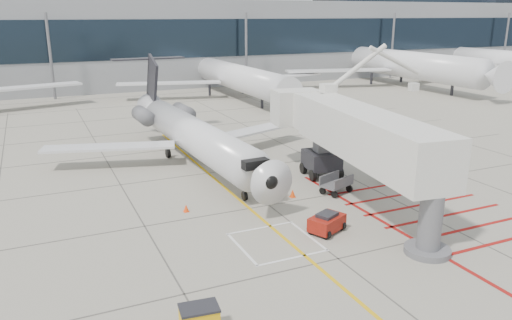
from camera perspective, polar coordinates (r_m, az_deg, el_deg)
name	(u,v)px	position (r m, az deg, el deg)	size (l,w,h in m)	color
ground_plane	(299,229)	(28.93, 4.96, -7.83)	(260.00, 260.00, 0.00)	gray
regional_jet	(204,122)	(38.11, -5.91, 4.30)	(23.68, 29.85, 7.82)	silver
jet_bridge	(366,144)	(31.62, 12.42, 1.75)	(9.60, 20.27, 8.11)	silver
pushback_tug	(327,222)	(28.46, 8.10, -7.03)	(2.07, 1.30, 1.21)	maroon
baggage_cart	(336,184)	(34.50, 9.16, -2.71)	(2.12, 1.34, 1.34)	#4F4F54
ground_power_unit	(398,169)	(37.92, 15.93, -0.94)	(2.40, 1.40, 1.90)	beige
cone_nose	(186,208)	(31.39, -7.99, -5.46)	(0.35, 0.35, 0.48)	#F8400D
cone_side	(293,193)	(33.57, 4.20, -3.81)	(0.39, 0.39, 0.55)	#EC430C
terminal_building	(162,41)	(95.86, -10.70, 13.23)	(180.00, 28.00, 14.00)	gray
terminal_glass_band	(183,39)	(82.27, -8.29, 13.55)	(180.00, 0.10, 6.00)	black
terminal_dome	(420,4)	(124.68, 18.20, 16.61)	(40.00, 28.00, 28.00)	black
bg_aircraft_c	(231,59)	(74.35, -2.92, 11.44)	(32.69, 36.32, 10.90)	silver
bg_aircraft_d	(397,46)	(89.97, 15.84, 12.42)	(39.30, 43.66, 13.10)	silver
bg_aircraft_e	(502,47)	(107.69, 26.27, 11.52)	(34.56, 38.40, 11.52)	silver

